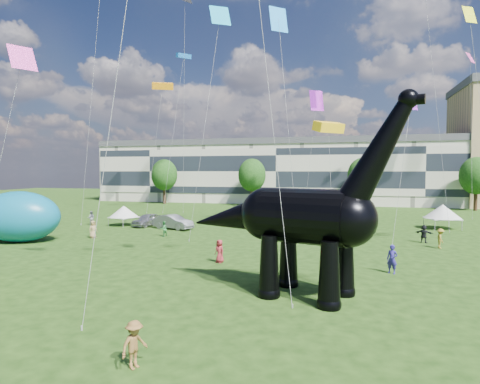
# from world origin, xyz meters

# --- Properties ---
(ground) EXTENTS (220.00, 220.00, 0.00)m
(ground) POSITION_xyz_m (0.00, 0.00, 0.00)
(ground) COLOR #16330C
(ground) RESTS_ON ground
(terrace_row) EXTENTS (78.00, 11.00, 12.00)m
(terrace_row) POSITION_xyz_m (-8.00, 62.00, 6.00)
(terrace_row) COLOR beige
(terrace_row) RESTS_ON ground
(tree_far_left) EXTENTS (5.20, 5.20, 9.44)m
(tree_far_left) POSITION_xyz_m (-30.00, 53.00, 6.29)
(tree_far_left) COLOR #382314
(tree_far_left) RESTS_ON ground
(tree_mid_left) EXTENTS (5.20, 5.20, 9.44)m
(tree_mid_left) POSITION_xyz_m (-12.00, 53.00, 6.29)
(tree_mid_left) COLOR #382314
(tree_mid_left) RESTS_ON ground
(tree_mid_right) EXTENTS (5.20, 5.20, 9.44)m
(tree_mid_right) POSITION_xyz_m (8.00, 53.00, 6.29)
(tree_mid_right) COLOR #382314
(tree_mid_right) RESTS_ON ground
(tree_far_right) EXTENTS (5.20, 5.20, 9.44)m
(tree_far_right) POSITION_xyz_m (26.00, 53.00, 6.29)
(tree_far_right) COLOR #382314
(tree_far_right) RESTS_ON ground
(dinosaur_sculpture) EXTENTS (12.94, 5.69, 10.65)m
(dinosaur_sculpture) POSITION_xyz_m (2.39, 0.28, 4.02)
(dinosaur_sculpture) COLOR black
(dinosaur_sculpture) RESTS_ON ground
(car_silver) EXTENTS (2.67, 4.73, 1.52)m
(car_silver) POSITION_xyz_m (-17.79, 22.32, 0.76)
(car_silver) COLOR #ABAAAF
(car_silver) RESTS_ON ground
(car_grey) EXTENTS (5.15, 3.12, 1.60)m
(car_grey) POSITION_xyz_m (-13.85, 20.85, 0.80)
(car_grey) COLOR slate
(car_grey) RESTS_ON ground
(car_white) EXTENTS (4.95, 2.62, 1.33)m
(car_white) POSITION_xyz_m (-0.09, 27.15, 0.66)
(car_white) COLOR silver
(car_white) RESTS_ON ground
(car_dark) EXTENTS (3.84, 4.90, 1.33)m
(car_dark) POSITION_xyz_m (4.65, 24.92, 0.66)
(car_dark) COLOR #595960
(car_dark) RESTS_ON ground
(gazebo_near) EXTENTS (4.74, 4.74, 2.77)m
(gazebo_near) POSITION_xyz_m (15.70, 28.82, 1.95)
(gazebo_near) COLOR silver
(gazebo_near) RESTS_ON ground
(gazebo_left) EXTENTS (4.30, 4.30, 2.39)m
(gazebo_left) POSITION_xyz_m (-20.83, 22.13, 1.68)
(gazebo_left) COLOR silver
(gazebo_left) RESTS_ON ground
(inflatable_teal) EXTENTS (8.39, 6.26, 4.71)m
(inflatable_teal) POSITION_xyz_m (-24.21, 9.64, 2.36)
(inflatable_teal) COLOR #0B668C
(inflatable_teal) RESTS_ON ground
(visitors) EXTENTS (47.58, 41.32, 1.86)m
(visitors) POSITION_xyz_m (-1.52, 14.49, 0.85)
(visitors) COLOR #388D42
(visitors) RESTS_ON ground
(kites) EXTENTS (56.04, 53.19, 28.83)m
(kites) POSITION_xyz_m (-7.90, 28.12, 19.02)
(kites) COLOR #FA1040
(kites) RESTS_ON ground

